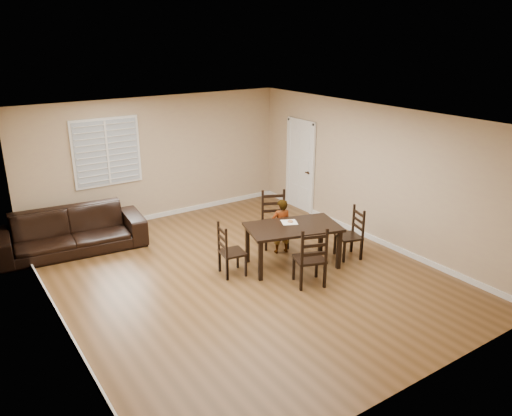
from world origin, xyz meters
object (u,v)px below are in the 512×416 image
at_px(chair_left, 226,252).
at_px(child, 281,226).
at_px(donut, 290,221).
at_px(sofa, 71,231).
at_px(dining_table, 293,231).
at_px(chair_near, 274,220).
at_px(chair_far, 312,261).
at_px(chair_right, 354,235).

height_order(chair_left, child, child).
xyz_separation_m(chair_left, donut, (1.25, -0.15, 0.35)).
bearing_deg(chair_left, sofa, 46.67).
distance_m(dining_table, chair_near, 1.05).
distance_m(chair_far, child, 1.45).
distance_m(dining_table, sofa, 4.23).
distance_m(chair_far, sofa, 4.66).
height_order(dining_table, chair_right, chair_right).
bearing_deg(sofa, chair_near, -22.49).
distance_m(chair_left, sofa, 3.18).
bearing_deg(chair_right, chair_near, -130.33).
bearing_deg(donut, chair_near, 74.13).
height_order(chair_right, child, child).
bearing_deg(chair_far, donut, -87.82).
bearing_deg(dining_table, chair_left, -179.39).
relative_size(chair_near, child, 1.03).
relative_size(chair_right, child, 0.90).
bearing_deg(chair_right, sofa, -110.30).
bearing_deg(sofa, chair_right, -30.56).
distance_m(chair_near, donut, 0.90).
distance_m(chair_right, child, 1.36).
relative_size(chair_far, donut, 10.49).
xyz_separation_m(dining_table, chair_right, (1.18, -0.34, -0.23)).
xyz_separation_m(child, donut, (-0.09, -0.39, 0.25)).
xyz_separation_m(chair_left, child, (1.34, 0.24, 0.11)).
height_order(chair_near, chair_far, chair_near).
relative_size(chair_far, chair_left, 1.12).
distance_m(chair_right, sofa, 5.34).
xyz_separation_m(chair_left, chair_right, (2.36, -0.66, 0.01)).
distance_m(chair_near, chair_right, 1.59).
distance_m(child, sofa, 3.99).
relative_size(child, donut, 10.64).
bearing_deg(chair_near, sofa, 176.12).
distance_m(chair_far, chair_left, 1.48).
height_order(chair_near, chair_left, chair_near).
height_order(chair_far, sofa, chair_far).
relative_size(child, sofa, 0.39).
distance_m(dining_table, child, 0.60).
relative_size(chair_left, donut, 9.40).
bearing_deg(chair_far, child, -86.58).
bearing_deg(child, donut, 90.21).
bearing_deg(sofa, dining_table, -36.45).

